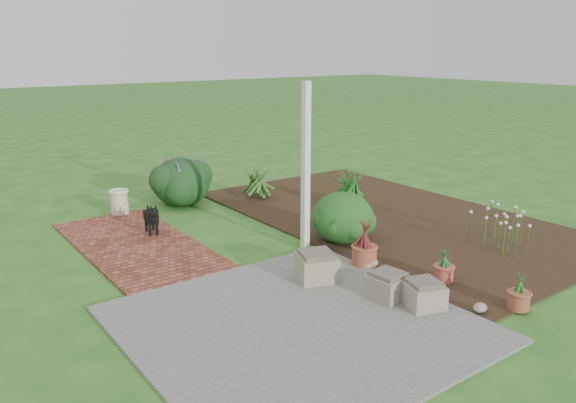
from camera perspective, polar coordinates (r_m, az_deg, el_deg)
ground at (r=8.28m, az=0.51°, el=-5.49°), size 80.00×80.00×0.00m
concrete_patio at (r=6.31m, az=0.88°, el=-12.33°), size 3.50×3.50×0.04m
brick_path at (r=8.97m, az=-15.11°, el=-4.24°), size 1.60×3.50×0.04m
garden_bed at (r=10.21m, az=10.16°, el=-1.55°), size 4.00×7.00×0.03m
veranda_post at (r=8.17m, az=1.81°, el=3.37°), size 0.10×0.10×2.50m
stone_trough_near at (r=6.78m, az=13.58°, el=-9.24°), size 0.52×0.52×0.27m
stone_trough_mid at (r=6.92m, az=10.06°, el=-8.51°), size 0.46×0.46×0.28m
stone_trough_far at (r=7.32m, az=2.89°, el=-6.71°), size 0.62×0.62×0.32m
black_dog at (r=9.25m, az=-13.70°, el=-1.52°), size 0.23×0.56×0.48m
cream_ceramic_urn at (r=10.58m, az=-16.76°, el=-0.05°), size 0.41×0.41×0.42m
evergreen_shrub at (r=8.70m, az=5.58°, el=-1.50°), size 1.24×1.24×0.81m
agapanthus_clump_back at (r=10.51m, az=6.36°, el=1.85°), size 1.12×1.12×0.95m
agapanthus_clump_front at (r=11.21m, az=-3.18°, el=2.40°), size 1.11×1.11×0.80m
pink_flower_patch at (r=9.05m, az=20.72°, el=-2.48°), size 0.99×0.99×0.60m
terracotta_pot_bronze at (r=7.88m, az=7.75°, el=-5.44°), size 0.43×0.43×0.28m
terracotta_pot_small_left at (r=7.58m, az=15.53°, el=-7.03°), size 0.33×0.33×0.21m
terracotta_pot_small_right at (r=7.09m, az=22.39°, el=-9.26°), size 0.25×0.25×0.21m
purple_flowering_bush at (r=10.98m, az=-10.81°, el=2.07°), size 1.42×1.42×0.94m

